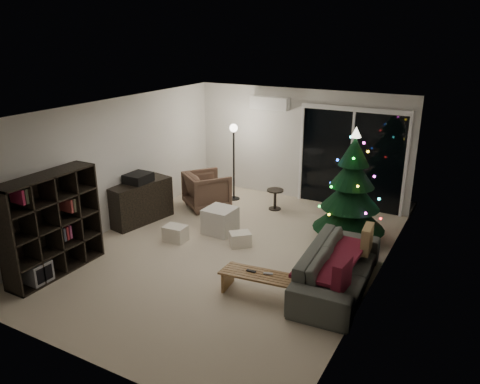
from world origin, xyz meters
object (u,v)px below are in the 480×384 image
at_px(armchair, 207,190).
at_px(sofa, 338,268).
at_px(media_cabinet, 140,202).
at_px(christmas_tree, 352,186).
at_px(bookshelf, 43,222).
at_px(coffee_table, 260,285).

height_order(armchair, sofa, armchair).
bearing_deg(media_cabinet, christmas_tree, 26.57).
bearing_deg(bookshelf, sofa, 42.87).
bearing_deg(bookshelf, coffee_table, 36.47).
xyz_separation_m(bookshelf, sofa, (4.30, 1.68, -0.49)).
height_order(media_cabinet, armchair, media_cabinet).
bearing_deg(sofa, coffee_table, 126.76).
bearing_deg(armchair, bookshelf, 114.03).
height_order(bookshelf, sofa, bookshelf).
bearing_deg(christmas_tree, sofa, -78.67).
relative_size(armchair, coffee_table, 0.76).
height_order(bookshelf, media_cabinet, bookshelf).
bearing_deg(christmas_tree, media_cabinet, -163.80).
distance_m(media_cabinet, sofa, 4.34).
bearing_deg(sofa, media_cabinet, 78.11).
relative_size(media_cabinet, coffee_table, 1.16).
bearing_deg(christmas_tree, bookshelf, -138.94).
bearing_deg(sofa, armchair, 57.78).
bearing_deg(bookshelf, christmas_tree, 62.54).
relative_size(bookshelf, armchair, 1.87).
distance_m(bookshelf, armchair, 3.70).
xyz_separation_m(bookshelf, coffee_table, (3.40, 0.91, -0.64)).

